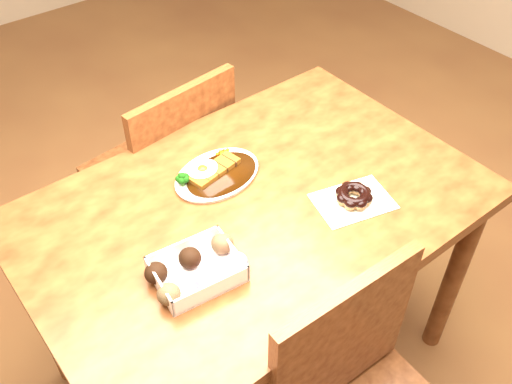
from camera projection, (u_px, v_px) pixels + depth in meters
ground at (255, 355)px, 2.01m from camera, size 6.00×6.00×0.00m
table at (254, 229)px, 1.56m from camera, size 1.20×0.80×0.75m
chair_far at (168, 171)px, 2.00m from camera, size 0.46×0.46×0.87m
katsu_curry_plate at (215, 173)px, 1.56m from camera, size 0.27×0.21×0.05m
donut_box at (197, 269)px, 1.30m from camera, size 0.23×0.17×0.05m
pon_de_ring at (354, 196)px, 1.48m from camera, size 0.23×0.19×0.04m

